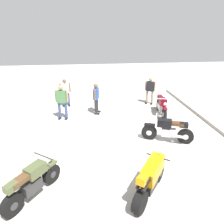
{
  "coord_description": "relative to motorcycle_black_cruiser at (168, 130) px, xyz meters",
  "views": [
    {
      "loc": [
        7.13,
        -1.29,
        4.37
      ],
      "look_at": [
        -1.62,
        -0.25,
        0.75
      ],
      "focal_mm": 32.91,
      "sensor_mm": 36.0,
      "label": 1
    }
  ],
  "objects": [
    {
      "name": "ground_plane",
      "position": [
        -0.01,
        -1.84,
        -0.52
      ],
      "size": [
        40.0,
        40.0,
        0.0
      ],
      "primitive_type": "plane",
      "color": "#B7B2A8"
    },
    {
      "name": "motorcycle_black_cruiser",
      "position": [
        0.0,
        0.0,
        0.0
      ],
      "size": [
        0.97,
        2.0,
        1.09
      ],
      "rotation": [
        0.0,
        0.0,
        4.35
      ],
      "color": "black",
      "rests_on": "ground"
    },
    {
      "name": "motorcycle_olive_vintage",
      "position": [
        2.49,
        -4.76,
        -0.03
      ],
      "size": [
        1.68,
        1.26,
        1.07
      ],
      "rotation": [
        0.0,
        0.0,
        2.52
      ],
      "color": "black",
      "rests_on": "ground"
    },
    {
      "name": "motorcycle_orange_sportbike",
      "position": [
        2.77,
        -1.54,
        0.07
      ],
      "size": [
        1.65,
        1.36,
        1.14
      ],
      "rotation": [
        0.0,
        0.0,
        2.47
      ],
      "color": "black",
      "rests_on": "ground"
    },
    {
      "name": "motorcycle_maroon_cruiser",
      "position": [
        -2.77,
        0.72,
        0.0
      ],
      "size": [
        2.09,
        0.73,
        1.09
      ],
      "rotation": [
        0.0,
        0.0,
        6.15
      ],
      "color": "black",
      "rests_on": "ground"
    },
    {
      "name": "person_in_black_shirt",
      "position": [
        -4.56,
        0.58,
        0.41
      ],
      "size": [
        0.47,
        0.61,
        1.64
      ],
      "rotation": [
        0.0,
        0.0,
        5.81
      ],
      "color": "gray",
      "rests_on": "ground"
    },
    {
      "name": "person_in_white_shirt",
      "position": [
        -4.75,
        -4.5,
        0.41
      ],
      "size": [
        0.38,
        0.64,
        1.64
      ],
      "rotation": [
        0.0,
        0.0,
        0.19
      ],
      "color": "#384772",
      "rests_on": "ground"
    },
    {
      "name": "person_in_blue_shirt",
      "position": [
        -3.37,
        -2.74,
        0.43
      ],
      "size": [
        0.65,
        0.41,
        1.68
      ],
      "rotation": [
        0.0,
        0.0,
        1.3
      ],
      "color": "#262628",
      "rests_on": "ground"
    },
    {
      "name": "person_in_green_shirt",
      "position": [
        -2.85,
        -4.49,
        0.51
      ],
      "size": [
        0.41,
        0.68,
        1.78
      ],
      "rotation": [
        0.0,
        0.0,
        6.03
      ],
      "color": "#384772",
      "rests_on": "ground"
    }
  ]
}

